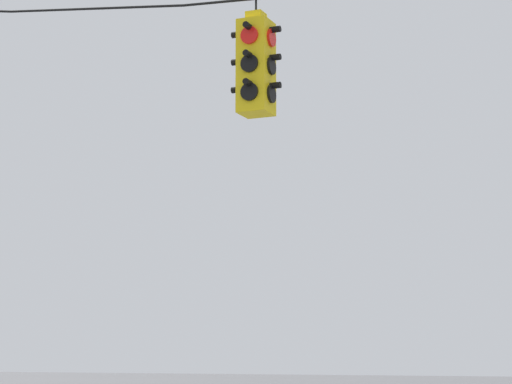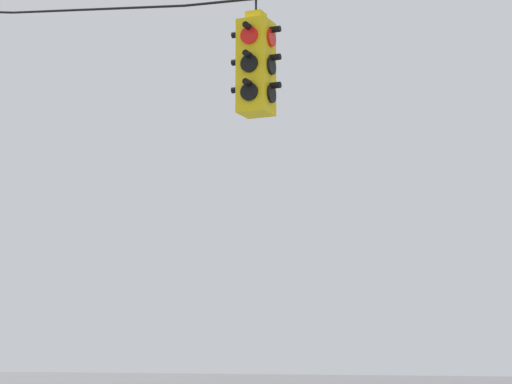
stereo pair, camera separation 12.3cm
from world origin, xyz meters
name	(u,v)px [view 2 (the right image)]	position (x,y,z in m)	size (l,w,h in m)	color
traffic_light_over_intersection	(256,66)	(-2.72, 0.32, 5.64)	(0.58, 0.58, 1.31)	yellow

